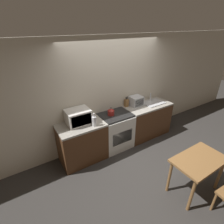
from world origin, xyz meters
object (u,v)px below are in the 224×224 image
object	(u,v)px
kettle	(111,112)
toaster_oven	(136,101)
stove_range	(115,131)
microwave	(78,117)
dining_table	(198,164)
bottle	(94,121)

from	to	relation	value
kettle	toaster_oven	bearing A→B (deg)	7.19
stove_range	microwave	xyz separation A→B (m)	(-0.88, 0.09, 0.61)
stove_range	dining_table	xyz separation A→B (m)	(0.49, -1.87, 0.18)
stove_range	toaster_oven	xyz separation A→B (m)	(0.73, 0.15, 0.57)
bottle	toaster_oven	xyz separation A→B (m)	(1.37, 0.33, 0.01)
stove_range	toaster_oven	world-z (taller)	toaster_oven
kettle	toaster_oven	world-z (taller)	toaster_oven
bottle	dining_table	xyz separation A→B (m)	(1.14, -1.68, -0.39)
stove_range	bottle	size ratio (longest dim) A/B	3.10
stove_range	microwave	world-z (taller)	microwave
stove_range	kettle	xyz separation A→B (m)	(-0.10, 0.04, 0.53)
toaster_oven	dining_table	bearing A→B (deg)	-96.63
kettle	microwave	world-z (taller)	microwave
stove_range	kettle	world-z (taller)	kettle
kettle	bottle	world-z (taller)	bottle
microwave	toaster_oven	distance (m)	1.60
toaster_oven	bottle	bearing A→B (deg)	-166.37
stove_range	bottle	xyz separation A→B (m)	(-0.64, -0.19, 0.56)
stove_range	dining_table	size ratio (longest dim) A/B	0.96
stove_range	dining_table	bearing A→B (deg)	-75.23
bottle	toaster_oven	distance (m)	1.41
bottle	dining_table	size ratio (longest dim) A/B	0.31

